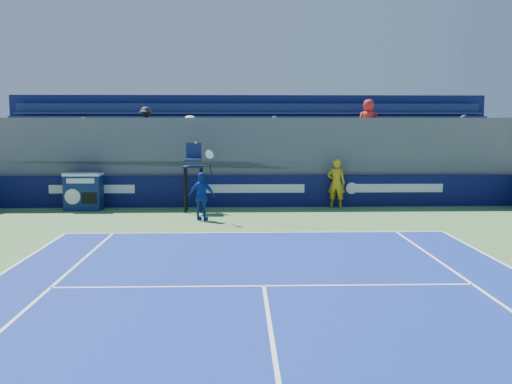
{
  "coord_description": "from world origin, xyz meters",
  "views": [
    {
      "loc": [
        -0.47,
        -4.38,
        3.16
      ],
      "look_at": [
        0.0,
        11.5,
        1.25
      ],
      "focal_mm": 40.0,
      "sensor_mm": 36.0,
      "label": 1
    }
  ],
  "objects_px": {
    "match_clock": "(84,190)",
    "umpire_chair": "(193,170)",
    "tennis_player": "(202,196)",
    "ball_person": "(336,183)"
  },
  "relations": [
    {
      "from": "ball_person",
      "to": "tennis_player",
      "type": "relative_size",
      "value": 0.72
    },
    {
      "from": "umpire_chair",
      "to": "tennis_player",
      "type": "relative_size",
      "value": 0.96
    },
    {
      "from": "match_clock",
      "to": "tennis_player",
      "type": "height_order",
      "value": "tennis_player"
    },
    {
      "from": "match_clock",
      "to": "tennis_player",
      "type": "bearing_deg",
      "value": -27.62
    },
    {
      "from": "match_clock",
      "to": "ball_person",
      "type": "bearing_deg",
      "value": 1.75
    },
    {
      "from": "umpire_chair",
      "to": "match_clock",
      "type": "bearing_deg",
      "value": 173.23
    },
    {
      "from": "umpire_chair",
      "to": "tennis_player",
      "type": "distance_m",
      "value": 2.04
    },
    {
      "from": "match_clock",
      "to": "umpire_chair",
      "type": "bearing_deg",
      "value": -6.77
    },
    {
      "from": "tennis_player",
      "to": "ball_person",
      "type": "bearing_deg",
      "value": 28.41
    },
    {
      "from": "match_clock",
      "to": "tennis_player",
      "type": "xyz_separation_m",
      "value": [
        4.47,
        -2.34,
        0.06
      ]
    }
  ]
}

